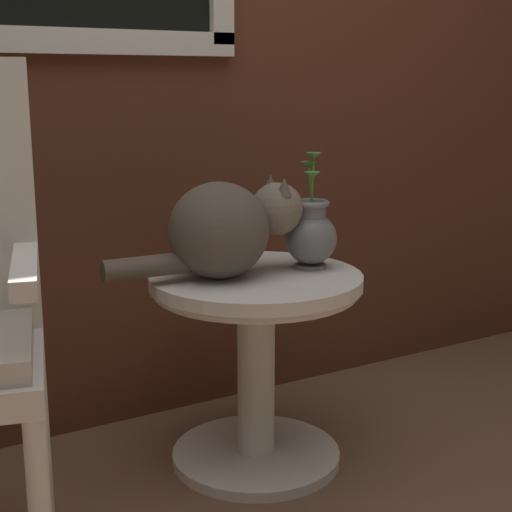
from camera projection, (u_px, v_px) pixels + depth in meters
name	position (u px, v px, depth m)	size (l,w,h in m)	color
wicker_side_table	(256.00, 337.00, 2.13)	(0.58, 0.58, 0.55)	silver
cat	(225.00, 228.00, 2.04)	(0.56, 0.27, 0.26)	brown
pewter_vase_with_ivy	(311.00, 233.00, 2.14)	(0.14, 0.14, 0.32)	slate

